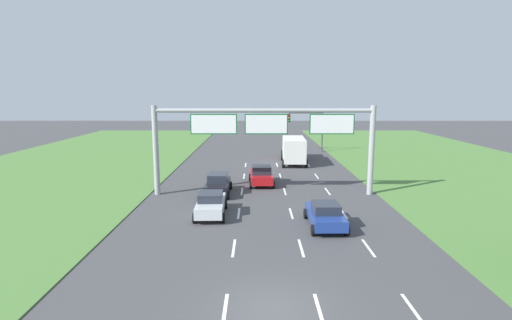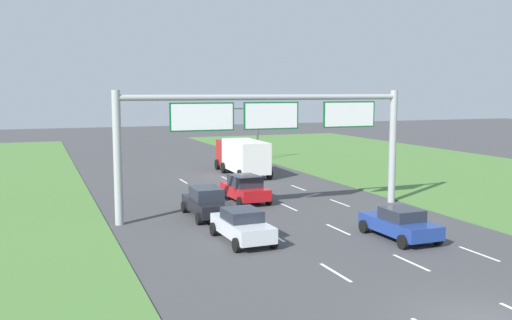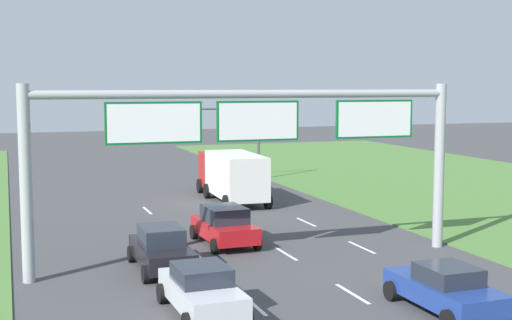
# 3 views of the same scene
# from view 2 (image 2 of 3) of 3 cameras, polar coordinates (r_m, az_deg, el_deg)

# --- Properties ---
(lane_dashes_inner_left) EXTENTS (0.14, 50.40, 0.01)m
(lane_dashes_inner_left) POSITION_cam_2_polar(r_m,az_deg,el_deg) (22.59, 7.94, -11.06)
(lane_dashes_inner_left) COLOR white
(lane_dashes_inner_left) RESTS_ON ground_plane
(lane_dashes_inner_right) EXTENTS (0.14, 50.40, 0.01)m
(lane_dashes_inner_right) POSITION_cam_2_polar(r_m,az_deg,el_deg) (24.42, 15.24, -9.86)
(lane_dashes_inner_right) COLOR white
(lane_dashes_inner_right) RESTS_ON ground_plane
(lane_dashes_slip) EXTENTS (0.14, 50.40, 0.01)m
(lane_dashes_slip) POSITION_cam_2_polar(r_m,az_deg,el_deg) (26.59, 21.39, -8.71)
(lane_dashes_slip) COLOR white
(lane_dashes_slip) RESTS_ON ground_plane
(car_near_red) EXTENTS (2.17, 4.26, 1.48)m
(car_near_red) POSITION_cam_2_polar(r_m,az_deg,el_deg) (27.88, 14.19, -6.17)
(car_near_red) COLOR navy
(car_near_red) RESTS_ON ground_plane
(car_lead_silver) EXTENTS (2.05, 4.30, 1.65)m
(car_lead_silver) POSITION_cam_2_polar(r_m,az_deg,el_deg) (31.72, -4.95, -4.26)
(car_lead_silver) COLOR black
(car_lead_silver) RESTS_ON ground_plane
(car_mid_lane) EXTENTS (2.24, 4.22, 1.69)m
(car_mid_lane) POSITION_cam_2_polar(r_m,az_deg,el_deg) (35.92, -1.12, -2.86)
(car_mid_lane) COLOR red
(car_mid_lane) RESTS_ON ground_plane
(car_far_ahead) EXTENTS (2.07, 4.26, 1.53)m
(car_far_ahead) POSITION_cam_2_polar(r_m,az_deg,el_deg) (26.55, -1.39, -6.54)
(car_far_ahead) COLOR silver
(car_far_ahead) RESTS_ON ground_plane
(box_truck) EXTENTS (2.91, 8.22, 2.92)m
(box_truck) POSITION_cam_2_polar(r_m,az_deg,el_deg) (47.46, -1.42, 0.47)
(box_truck) COLOR #B21E19
(box_truck) RESTS_ON ground_plane
(sign_gantry) EXTENTS (17.24, 0.44, 7.00)m
(sign_gantry) POSITION_cam_2_polar(r_m,az_deg,el_deg) (32.35, 1.46, 3.42)
(sign_gantry) COLOR #9EA0A5
(sign_gantry) RESTS_ON ground_plane
(traffic_light_mast) EXTENTS (4.76, 0.49, 5.60)m
(traffic_light_mast) POSITION_cam_2_polar(r_m,az_deg,el_deg) (56.00, -1.71, 3.76)
(traffic_light_mast) COLOR #47494F
(traffic_light_mast) RESTS_ON ground_plane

